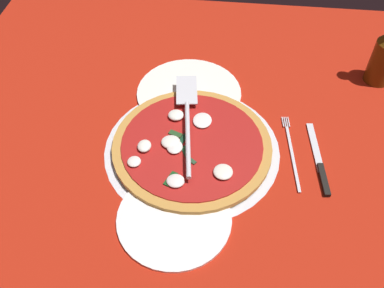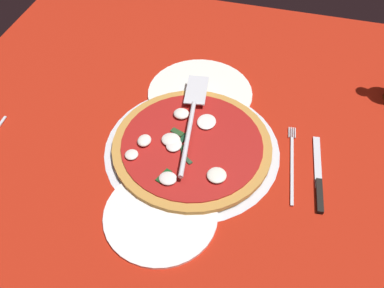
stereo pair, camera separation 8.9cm
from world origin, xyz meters
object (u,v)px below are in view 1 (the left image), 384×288
pizza (191,145)px  pizza_server (187,117)px  dinner_plate_right (174,219)px  dinner_plate_left (189,93)px  place_setting_far (306,159)px

pizza → pizza_server: pizza_server is taller
pizza → dinner_plate_right: bearing=-3.9°
pizza → pizza_server: bearing=-165.6°
dinner_plate_right → pizza_server: size_ratio=0.70×
dinner_plate_left → place_setting_far: (17.53, 26.59, -0.13)cm
dinner_plate_right → pizza: size_ratio=0.64×
pizza → place_setting_far: bearing=89.7°
place_setting_far → pizza_server: bearing=70.8°
pizza → place_setting_far: 24.11cm
pizza_server → place_setting_far: 26.49cm
dinner_plate_right → pizza_server: bearing=-179.2°
dinner_plate_right → pizza_server: pizza_server is taller
dinner_plate_left → pizza: bearing=8.2°
dinner_plate_left → dinner_plate_right: same height
pizza → place_setting_far: (0.11, 24.08, -1.29)cm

